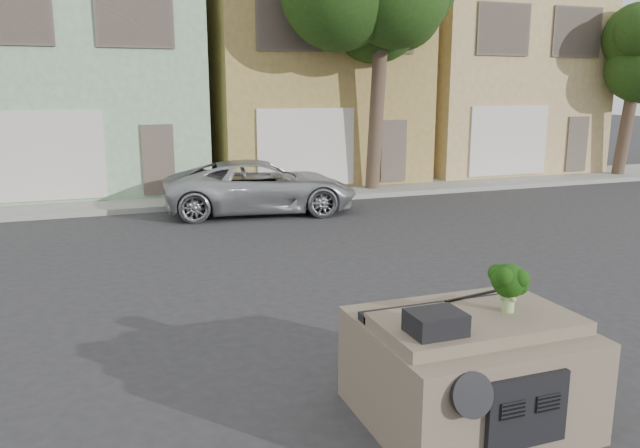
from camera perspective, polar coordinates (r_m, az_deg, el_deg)
ground_plane at (r=9.13m, az=2.62°, el=-8.51°), size 120.00×120.00×0.00m
sidewalk at (r=18.93m, az=-9.75°, el=2.47°), size 40.00×3.00×0.15m
townhouse_mint at (r=22.37m, az=-21.14°, el=12.85°), size 7.20×8.20×7.55m
townhouse_tan at (r=23.54m, az=-2.06°, el=13.57°), size 7.20×8.20×7.55m
townhouse_beige at (r=26.83m, az=13.77°, el=13.07°), size 7.20×8.20×7.55m
silver_pickup at (r=16.72m, az=-5.37°, el=1.05°), size 5.31×3.01×1.40m
tree_near at (r=19.55m, az=5.27°, el=15.19°), size 4.40×4.00×8.50m
tree_far at (r=25.45m, az=26.39°, el=10.48°), size 3.20×3.00×6.00m
car_dashboard at (r=6.47m, az=13.23°, el=-12.53°), size 2.00×1.80×1.12m
instrument_hump at (r=5.65m, az=10.53°, el=-8.85°), size 0.48×0.38×0.20m
wiper_arm at (r=6.70m, az=13.70°, el=-6.41°), size 0.69×0.15×0.02m
broccoli at (r=6.30m, az=16.90°, el=-5.55°), size 0.56×0.56×0.49m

